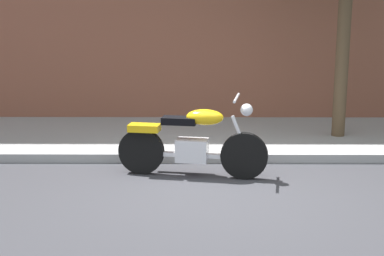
# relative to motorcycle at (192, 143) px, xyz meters

# --- Properties ---
(ground_plane) EXTENTS (60.00, 60.00, 0.00)m
(ground_plane) POSITION_rel_motorcycle_xyz_m (0.33, -0.64, -0.48)
(ground_plane) COLOR #38383D
(sidewalk) EXTENTS (25.07, 2.98, 0.14)m
(sidewalk) POSITION_rel_motorcycle_xyz_m (0.33, 2.13, -0.41)
(sidewalk) COLOR #9B9B9B
(sidewalk) RESTS_ON ground
(motorcycle) EXTENTS (2.11, 0.75, 1.15)m
(motorcycle) POSITION_rel_motorcycle_xyz_m (0.00, 0.00, 0.00)
(motorcycle) COLOR black
(motorcycle) RESTS_ON ground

